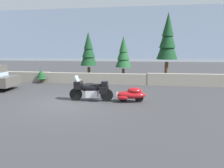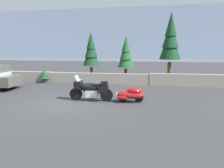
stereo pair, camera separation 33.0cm
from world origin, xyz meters
The scene contains 9 objects.
ground_plane centered at (0.00, 0.00, 0.00)m, with size 80.00×80.00×0.00m, color #38383A.
stone_guard_wall centered at (-0.29, 6.21, 0.43)m, with size 24.00×0.60×0.91m.
distant_ridgeline centered at (0.00, 96.21, 8.00)m, with size 240.00×80.00×16.00m, color #8C9EB7.
touring_motorcycle centered at (0.98, 0.68, 0.62)m, with size 2.31×0.78×1.33m.
car_shaped_trailer centered at (3.07, 0.75, 0.41)m, with size 2.21×0.80×0.76m.
pine_tree_tall centered at (5.62, 8.35, 3.60)m, with size 1.75×1.75×5.75m.
pine_tree_secondary centered at (2.01, 7.65, 2.37)m, with size 1.34×1.34×3.79m.
pine_tree_far_right centered at (-0.94, 7.48, 2.60)m, with size 1.42×1.42×4.16m.
pine_sapling_near centered at (-4.46, 5.80, 0.70)m, with size 0.79×0.79×1.12m.
Camera 2 is at (3.93, -9.37, 2.61)m, focal length 32.57 mm.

